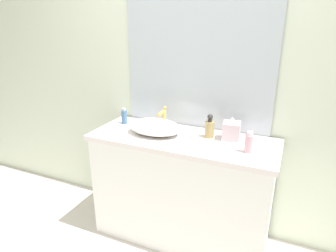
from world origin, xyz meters
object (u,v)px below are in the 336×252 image
at_px(lotion_bottle, 124,117).
at_px(perfume_bottle, 249,143).
at_px(candle_jar, 194,135).
at_px(sink_basin, 155,127).
at_px(tissue_box, 231,130).
at_px(soap_dispenser, 210,128).

xyz_separation_m(lotion_bottle, perfume_bottle, (1.06, -0.17, 0.01)).
height_order(perfume_bottle, candle_jar, perfume_bottle).
height_order(sink_basin, tissue_box, tissue_box).
xyz_separation_m(sink_basin, soap_dispenser, (0.40, 0.10, 0.02)).
height_order(soap_dispenser, lotion_bottle, soap_dispenser).
distance_m(sink_basin, perfume_bottle, 0.72).
relative_size(sink_basin, soap_dispenser, 2.32).
bearing_deg(sink_basin, perfume_bottle, -4.21).
bearing_deg(tissue_box, soap_dispenser, -172.58).
bearing_deg(soap_dispenser, candle_jar, -152.50).
height_order(perfume_bottle, tissue_box, tissue_box).
bearing_deg(candle_jar, soap_dispenser, 27.50).
bearing_deg(tissue_box, perfume_bottle, -49.03).
relative_size(sink_basin, perfume_bottle, 2.89).
distance_m(soap_dispenser, perfume_bottle, 0.35).
distance_m(perfume_bottle, candle_jar, 0.43).
relative_size(perfume_bottle, candle_jar, 2.39).
bearing_deg(sink_basin, soap_dispenser, 14.34).
xyz_separation_m(soap_dispenser, perfume_bottle, (0.31, -0.16, -0.01)).
xyz_separation_m(sink_basin, perfume_bottle, (0.72, -0.05, 0.01)).
distance_m(sink_basin, soap_dispenser, 0.42).
height_order(lotion_bottle, perfume_bottle, perfume_bottle).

